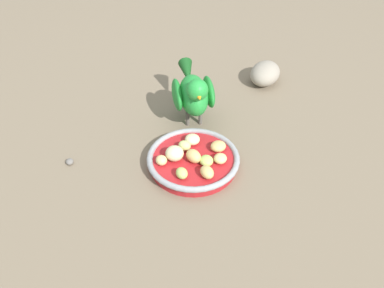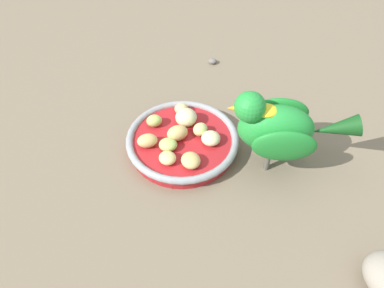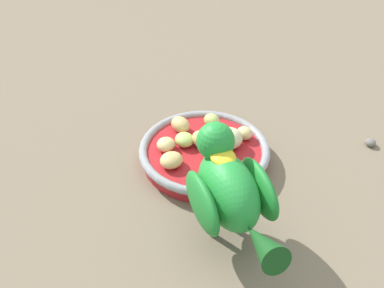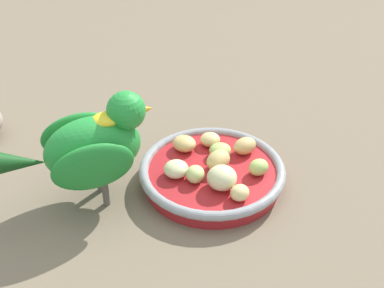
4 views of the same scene
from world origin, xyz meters
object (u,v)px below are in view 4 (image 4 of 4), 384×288
apple_piece_6 (176,169)px  apple_piece_4 (240,193)px  apple_piece_5 (184,144)px  apple_piece_8 (195,174)px  apple_piece_2 (220,178)px  apple_piece_7 (210,140)px  apple_piece_9 (245,146)px  parrot (90,146)px  apple_piece_3 (259,167)px  apple_piece_1 (220,150)px  apple_piece_0 (215,160)px  feeding_bowl (212,173)px

apple_piece_6 → apple_piece_4: bearing=55.3°
apple_piece_5 → apple_piece_8: size_ratio=1.26×
apple_piece_2 → apple_piece_8: (-0.01, -0.03, -0.00)m
apple_piece_7 → apple_piece_9: (0.02, 0.05, 0.00)m
apple_piece_4 → apple_piece_5: size_ratio=0.74×
parrot → apple_piece_5: bearing=12.8°
apple_piece_3 → apple_piece_8: same height
apple_piece_5 → parrot: 0.15m
apple_piece_1 → apple_piece_4: (0.09, 0.01, 0.00)m
apple_piece_3 → apple_piece_6: (-0.00, -0.11, -0.00)m
apple_piece_3 → parrot: (0.01, -0.21, 0.05)m
apple_piece_7 → apple_piece_8: bearing=-18.8°
apple_piece_2 → apple_piece_5: apple_piece_2 is taller
apple_piece_2 → parrot: parrot is taller
apple_piece_1 → apple_piece_8: (0.05, -0.04, 0.00)m
apple_piece_6 → apple_piece_7: bearing=142.5°
apple_piece_4 → apple_piece_6: 0.09m
apple_piece_5 → apple_piece_6: size_ratio=1.05×
apple_piece_2 → apple_piece_6: 0.06m
apple_piece_1 → apple_piece_2: size_ratio=0.80×
apple_piece_4 → apple_piece_9: size_ratio=0.74×
apple_piece_9 → apple_piece_4: bearing=-12.5°
apple_piece_4 → apple_piece_7: same height
apple_piece_3 → apple_piece_1: bearing=-133.4°
apple_piece_2 → parrot: 0.16m
parrot → apple_piece_7: bearing=8.8°
apple_piece_0 → feeding_bowl: bearing=-63.8°
apple_piece_9 → apple_piece_0: bearing=-53.5°
apple_piece_7 → parrot: parrot is taller
apple_piece_9 → parrot: (0.06, -0.20, 0.05)m
feeding_bowl → apple_piece_2: size_ratio=5.12×
apple_piece_3 → apple_piece_9: size_ratio=0.81×
apple_piece_3 → apple_piece_7: bearing=-141.2°
feeding_bowl → apple_piece_3: 0.06m
feeding_bowl → apple_piece_9: (-0.03, 0.05, 0.02)m
apple_piece_6 → apple_piece_7: 0.08m
apple_piece_6 → parrot: 0.12m
apple_piece_3 → parrot: bearing=-87.3°
apple_piece_0 → parrot: size_ratio=0.18×
apple_piece_8 → apple_piece_9: bearing=128.3°
apple_piece_6 → apple_piece_8: (0.01, 0.02, 0.00)m
apple_piece_5 → apple_piece_6: bearing=-13.4°
apple_piece_1 → apple_piece_6: apple_piece_6 is taller
apple_piece_2 → parrot: bearing=-95.1°
apple_piece_1 → apple_piece_0: bearing=-19.6°
apple_piece_1 → apple_piece_4: 0.09m
apple_piece_4 → apple_piece_7: size_ratio=0.88×
apple_piece_7 → apple_piece_2: bearing=1.5°
feeding_bowl → apple_piece_1: bearing=155.1°
apple_piece_2 → apple_piece_4: apple_piece_2 is taller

